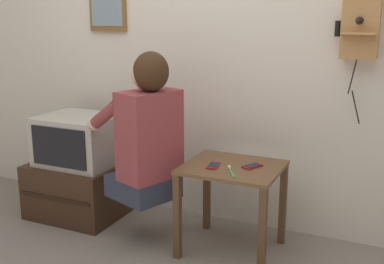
# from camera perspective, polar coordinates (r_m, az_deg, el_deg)

# --- Properties ---
(wall_back) EXTENTS (6.80, 0.05, 2.55)m
(wall_back) POSITION_cam_1_polar(r_m,az_deg,el_deg) (3.25, 2.60, 11.30)
(wall_back) COLOR beige
(wall_back) RESTS_ON ground_plane
(side_table) EXTENTS (0.57, 0.49, 0.55)m
(side_table) POSITION_cam_1_polar(r_m,az_deg,el_deg) (2.89, 4.80, -6.02)
(side_table) COLOR brown
(side_table) RESTS_ON ground_plane
(person) EXTENTS (0.60, 0.52, 0.91)m
(person) POSITION_cam_1_polar(r_m,az_deg,el_deg) (2.91, -5.40, 0.08)
(person) COLOR #2D3347
(person) RESTS_ON ground_plane
(tv_stand) EXTENTS (0.63, 0.55, 0.39)m
(tv_stand) POSITION_cam_1_polar(r_m,az_deg,el_deg) (3.59, -13.14, -6.48)
(tv_stand) COLOR #382316
(tv_stand) RESTS_ON ground_plane
(television) EXTENTS (0.53, 0.45, 0.34)m
(television) POSITION_cam_1_polar(r_m,az_deg,el_deg) (3.46, -13.22, -0.91)
(television) COLOR #ADA89E
(television) RESTS_ON tv_stand
(wall_phone_antique) EXTENTS (0.24, 0.19, 0.79)m
(wall_phone_antique) POSITION_cam_1_polar(r_m,az_deg,el_deg) (2.94, 19.34, 11.91)
(wall_phone_antique) COLOR #AD7A47
(cell_phone_held) EXTENTS (0.08, 0.13, 0.01)m
(cell_phone_held) POSITION_cam_1_polar(r_m,az_deg,el_deg) (2.84, 2.53, -3.99)
(cell_phone_held) COLOR maroon
(cell_phone_held) RESTS_ON side_table
(cell_phone_spare) EXTENTS (0.11, 0.14, 0.01)m
(cell_phone_spare) POSITION_cam_1_polar(r_m,az_deg,el_deg) (2.85, 7.16, -4.02)
(cell_phone_spare) COLOR maroon
(cell_phone_spare) RESTS_ON side_table
(toothbrush) EXTENTS (0.09, 0.14, 0.02)m
(toothbrush) POSITION_cam_1_polar(r_m,az_deg,el_deg) (2.73, 4.65, -4.69)
(toothbrush) COLOR #4CBF66
(toothbrush) RESTS_ON side_table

